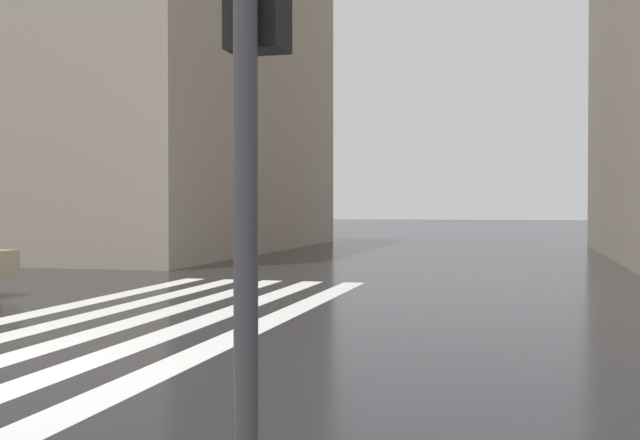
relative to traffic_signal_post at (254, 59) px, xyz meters
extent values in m
cube|color=silver|center=(7.40, 2.42, -2.48)|extent=(13.00, 0.50, 0.01)
cube|color=silver|center=(7.40, 3.42, -2.48)|extent=(13.00, 0.50, 0.01)
cube|color=silver|center=(7.40, 4.42, -2.48)|extent=(13.00, 0.50, 0.01)
cube|color=silver|center=(7.40, 5.42, -2.48)|extent=(13.00, 0.50, 0.01)
cube|color=silver|center=(7.40, 6.42, -2.48)|extent=(13.00, 0.50, 0.01)
cube|color=tan|center=(25.69, 19.09, 5.49)|extent=(19.57, 21.94, 15.95)
cylinder|color=#333338|center=(-0.12, 0.00, -0.72)|extent=(0.12, 0.12, 3.24)
sphere|color=green|center=(0.18, 0.00, 0.19)|extent=(0.17, 0.17, 0.17)
camera|label=1|loc=(-3.63, -1.28, -0.74)|focal=43.11mm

